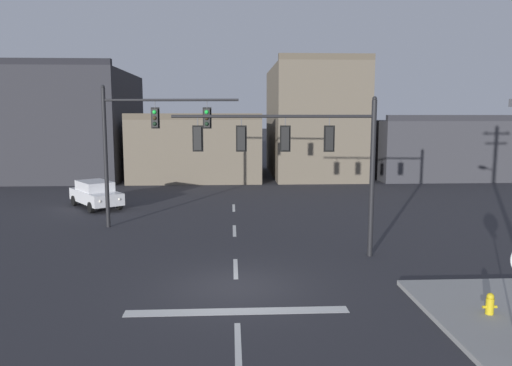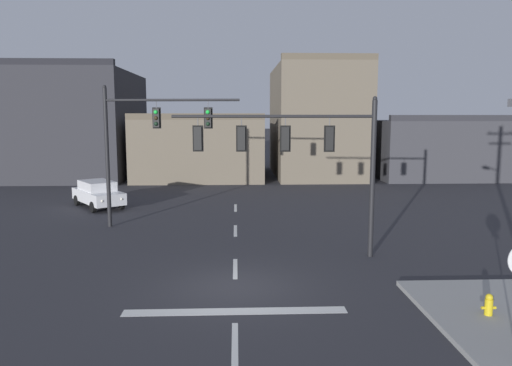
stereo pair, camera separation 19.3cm
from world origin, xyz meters
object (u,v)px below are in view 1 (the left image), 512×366
signal_mast_near_side (300,148)px  signal_mast_far_side (142,134)px  fire_hydrant (490,308)px  car_lot_nearside (96,194)px

signal_mast_near_side → signal_mast_far_side: size_ratio=1.12×
signal_mast_near_side → fire_hydrant: (4.37, -6.51, -3.97)m
signal_mast_far_side → car_lot_nearside: 7.83m
car_lot_nearside → signal_mast_near_side: bearing=-45.0°
signal_mast_far_side → car_lot_nearside: bearing=124.8°
signal_mast_far_side → car_lot_nearside: size_ratio=1.52×
signal_mast_far_side → fire_hydrant: 16.96m
signal_mast_near_side → fire_hydrant: 8.78m
signal_mast_near_side → car_lot_nearside: bearing=135.0°
fire_hydrant → signal_mast_far_side: bearing=133.9°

